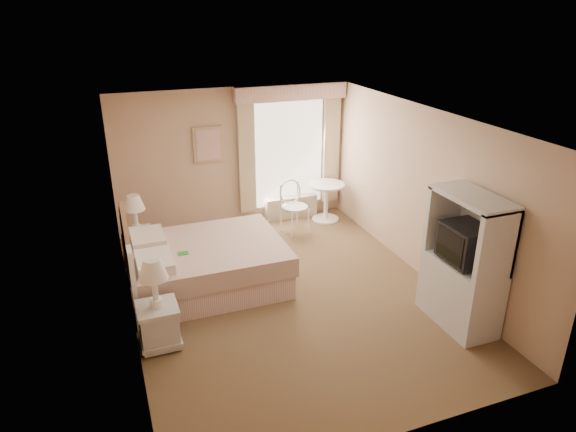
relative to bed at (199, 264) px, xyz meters
name	(u,v)px	position (x,y,z in m)	size (l,w,h in m)	color
room	(288,213)	(1.12, -0.66, 0.88)	(4.21, 5.51, 2.51)	brown
window	(290,149)	(2.17, 2.00, 0.98)	(2.05, 0.22, 2.51)	white
framed_art	(208,145)	(0.67, 2.06, 1.18)	(0.52, 0.04, 0.62)	tan
bed	(199,264)	(0.00, 0.00, 0.00)	(2.19, 1.72, 1.52)	tan
nightstand_near	(158,315)	(-0.72, -1.19, 0.07)	(0.47, 0.47, 1.14)	silver
nightstand_far	(138,237)	(-0.72, 1.14, 0.05)	(0.45, 0.45, 1.10)	silver
round_table	(326,196)	(2.74, 1.63, 0.11)	(0.68, 0.68, 0.72)	white
cafe_chair	(293,202)	(1.97, 1.36, 0.18)	(0.54, 0.54, 0.95)	white
armoire	(463,272)	(2.93, -2.04, 0.36)	(0.53, 1.05, 1.75)	silver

